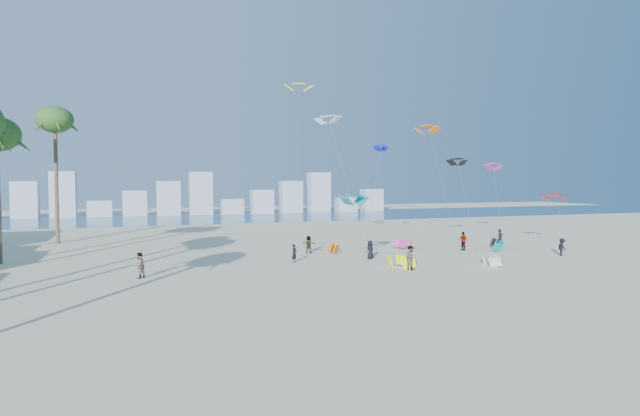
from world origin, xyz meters
name	(u,v)px	position (x,y,z in m)	size (l,w,h in m)	color
ground	(365,303)	(0.00, 0.00, 0.00)	(220.00, 220.00, 0.00)	beige
ocean	(200,218)	(0.00, 72.00, 0.01)	(220.00, 220.00, 0.00)	navy
kitesurfer_near	(294,253)	(0.56, 15.52, 0.77)	(0.56, 0.37, 1.54)	black
kitesurfer_mid	(410,258)	(7.90, 9.10, 0.94)	(0.91, 0.71, 1.87)	gray
kitesurfers_far	(385,248)	(9.08, 15.88, 0.85)	(37.39, 10.81, 1.82)	black
grounded_kites	(435,250)	(14.08, 15.66, 0.45)	(19.00, 14.67, 0.92)	#F7FF0D
flying_kites	(391,138)	(13.09, 22.62, 11.21)	(26.84, 23.92, 18.63)	#0B8288
distant_skyline	(187,199)	(-1.19, 82.00, 3.09)	(85.00, 3.00, 8.40)	#9EADBF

